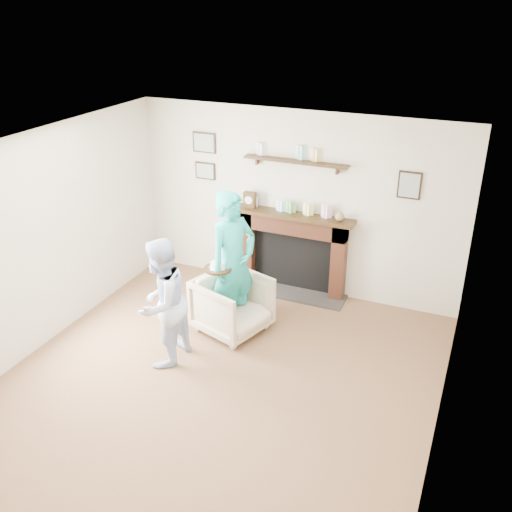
# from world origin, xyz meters

# --- Properties ---
(ground) EXTENTS (5.00, 5.00, 0.00)m
(ground) POSITION_xyz_m (0.00, 0.00, 0.00)
(ground) COLOR brown
(ground) RESTS_ON ground
(room_shell) EXTENTS (4.54, 5.02, 2.52)m
(room_shell) POSITION_xyz_m (-0.00, 0.69, 1.62)
(room_shell) COLOR beige
(room_shell) RESTS_ON ground
(armchair) EXTENTS (0.99, 0.97, 0.72)m
(armchair) POSITION_xyz_m (-0.30, 1.11, 0.00)
(armchair) COLOR #BFA98E
(armchair) RESTS_ON ground
(man) EXTENTS (0.59, 0.75, 1.49)m
(man) POSITION_xyz_m (-0.74, 0.24, 0.00)
(man) COLOR silver
(man) RESTS_ON ground
(woman) EXTENTS (0.66, 0.78, 1.80)m
(woman) POSITION_xyz_m (-0.30, 1.14, 0.00)
(woman) COLOR teal
(woman) RESTS_ON ground
(pedestal_table) EXTENTS (0.33, 0.33, 1.04)m
(pedestal_table) POSITION_xyz_m (-0.41, 0.97, 0.64)
(pedestal_table) COLOR black
(pedestal_table) RESTS_ON ground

